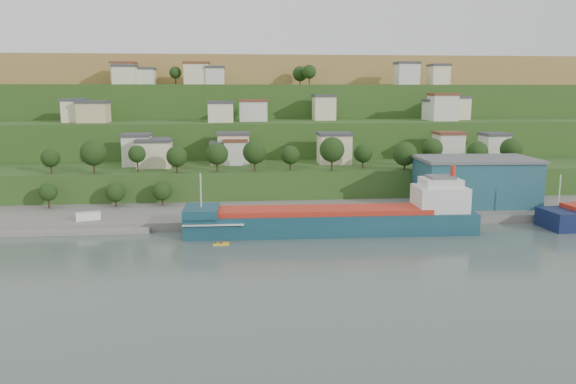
{
  "coord_description": "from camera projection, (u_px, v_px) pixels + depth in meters",
  "views": [
    {
      "loc": [
        -15.45,
        -115.24,
        32.46
      ],
      "look_at": [
        -2.59,
        15.0,
        8.92
      ],
      "focal_mm": 35.0,
      "sensor_mm": 36.0,
      "label": 1
    }
  ],
  "objects": [
    {
      "name": "quay",
      "position": [
        367.0,
        215.0,
        149.47
      ],
      "size": [
        220.0,
        26.0,
        4.0
      ],
      "primitive_type": "cube",
      "color": "slate",
      "rests_on": "ground"
    },
    {
      "name": "ground",
      "position": [
        307.0,
        245.0,
        120.11
      ],
      "size": [
        500.0,
        500.0,
        0.0
      ],
      "primitive_type": "plane",
      "color": "#475751",
      "rests_on": "ground"
    },
    {
      "name": "kayak_orange",
      "position": [
        222.0,
        242.0,
        121.58
      ],
      "size": [
        2.89,
        0.78,
        0.71
      ],
      "rotation": [
        0.0,
        0.0,
        0.1
      ],
      "color": "#FF9C16",
      "rests_on": "ground"
    },
    {
      "name": "cargo_ship_near",
      "position": [
        340.0,
        221.0,
        130.35
      ],
      "size": [
        67.35,
        12.17,
        17.25
      ],
      "rotation": [
        0.0,
        0.0,
        -0.02
      ],
      "color": "#123745",
      "rests_on": "ground"
    },
    {
      "name": "caravan",
      "position": [
        88.0,
        218.0,
        134.76
      ],
      "size": [
        6.02,
        3.77,
        2.61
      ],
      "primitive_type": "cube",
      "rotation": [
        0.0,
        0.0,
        0.28
      ],
      "color": "white",
      "rests_on": "pebble_beach"
    },
    {
      "name": "pebble_beach",
      "position": [
        71.0,
        227.0,
        136.34
      ],
      "size": [
        40.0,
        18.0,
        2.4
      ],
      "primitive_type": "cube",
      "color": "slate",
      "rests_on": "ground"
    },
    {
      "name": "kayak_yellow",
      "position": [
        221.0,
        244.0,
        120.06
      ],
      "size": [
        3.5,
        0.77,
        0.87
      ],
      "rotation": [
        0.0,
        0.0,
        0.05
      ],
      "color": "yellow",
      "rests_on": "ground"
    },
    {
      "name": "dinghy",
      "position": [
        113.0,
        221.0,
        135.11
      ],
      "size": [
        4.09,
        2.09,
        0.78
      ],
      "primitive_type": "cube",
      "rotation": [
        0.0,
        0.0,
        0.17
      ],
      "color": "silver",
      "rests_on": "pebble_beach"
    },
    {
      "name": "warehouse",
      "position": [
        475.0,
        181.0,
        152.78
      ],
      "size": [
        31.82,
        20.37,
        12.8
      ],
      "rotation": [
        0.0,
        0.0,
        -0.04
      ],
      "color": "#1F565D",
      "rests_on": "quay"
    },
    {
      "name": "hillside",
      "position": [
        263.0,
        156.0,
        285.31
      ],
      "size": [
        360.0,
        211.26,
        96.0
      ],
      "color": "#284719",
      "rests_on": "ground"
    }
  ]
}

